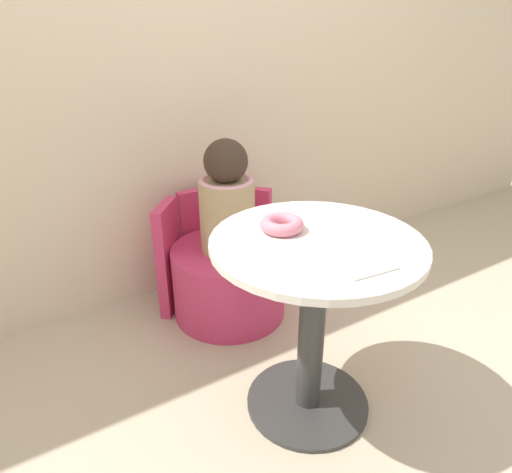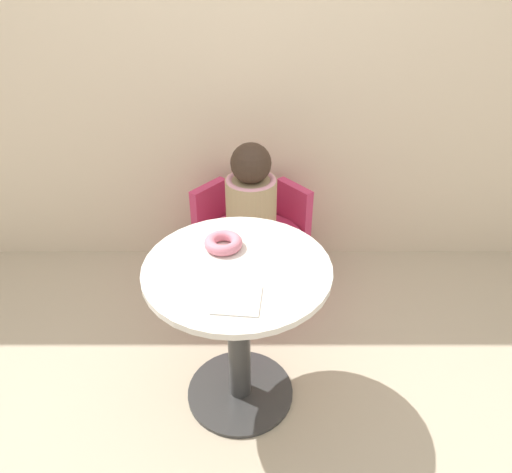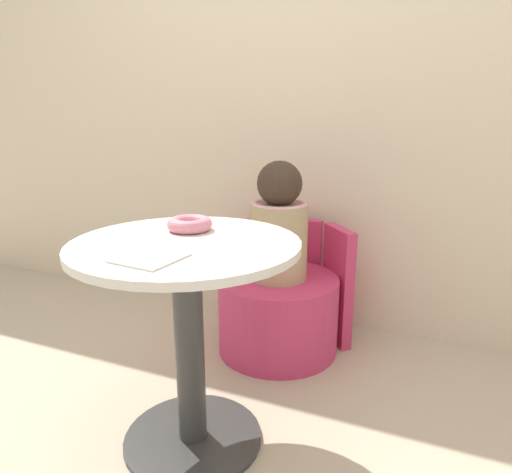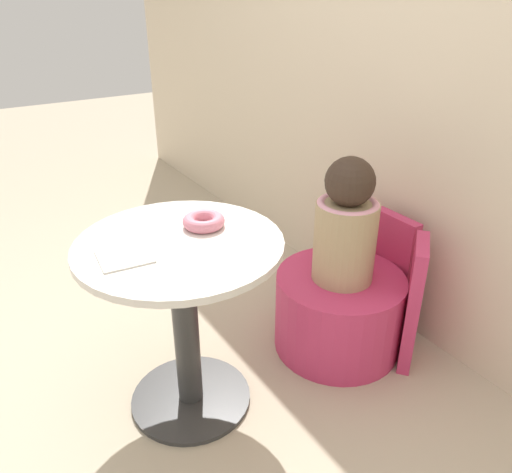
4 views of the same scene
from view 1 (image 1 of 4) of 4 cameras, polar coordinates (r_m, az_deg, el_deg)
ground_plane at (r=1.89m, az=8.86°, el=-19.52°), size 12.00×12.00×0.00m
back_wall at (r=2.31m, az=-8.53°, el=21.95°), size 6.00×0.06×2.40m
round_table at (r=1.57m, az=7.22°, el=-7.66°), size 0.69×0.69×0.69m
tub_chair at (r=2.24m, az=-3.37°, el=-5.56°), size 0.55×0.55×0.35m
booth_backrest at (r=2.37m, az=-6.06°, el=-0.98°), size 0.65×0.24×0.56m
child_figure at (r=2.06m, az=-3.66°, el=4.47°), size 0.25×0.25×0.52m
donut at (r=1.51m, az=3.23°, el=1.54°), size 0.15×0.15×0.04m
paper_napkin at (r=1.34m, az=12.84°, el=-3.15°), size 0.17×0.17×0.01m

